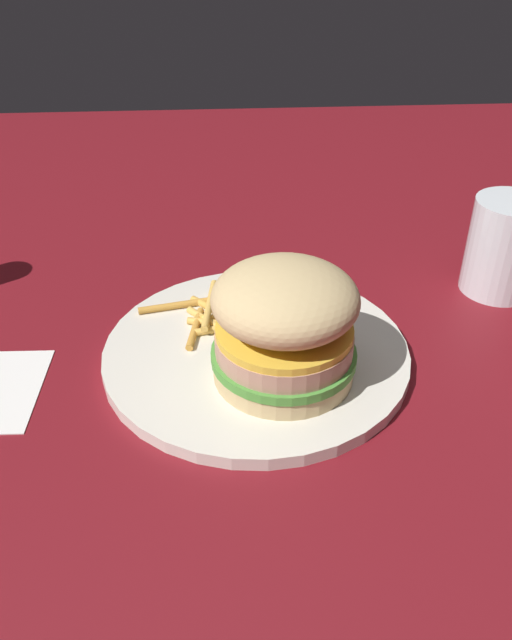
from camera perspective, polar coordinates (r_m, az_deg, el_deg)
The scene contains 5 objects.
ground_plane at distance 0.59m, azimuth -1.24°, elevation -4.48°, with size 1.60×1.60×0.00m, color maroon.
plate at distance 0.60m, azimuth 0.00°, elevation -2.86°, with size 0.28×0.28×0.01m, color silver.
sandwich at distance 0.53m, azimuth 2.51°, elevation -0.36°, with size 0.12×0.12×0.10m.
fries_pile at distance 0.63m, azimuth -3.94°, elevation 0.22°, with size 0.13×0.10×0.01m.
drink_glass at distance 0.73m, azimuth 20.81°, elevation 5.66°, with size 0.08×0.08×0.10m.
Camera 1 is at (0.02, 0.46, 0.37)m, focal length 36.61 mm.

